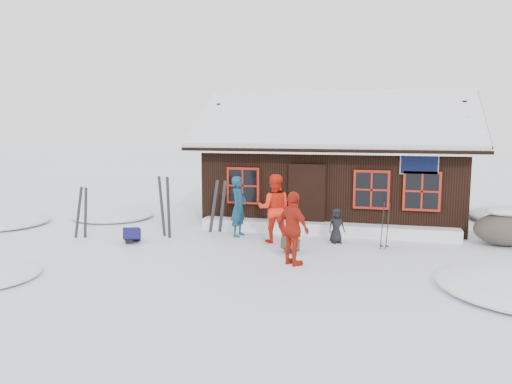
# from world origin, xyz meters

# --- Properties ---
(ground) EXTENTS (120.00, 120.00, 0.00)m
(ground) POSITION_xyz_m (0.00, 0.00, 0.00)
(ground) COLOR white
(ground) RESTS_ON ground
(mountain_hut) EXTENTS (8.90, 6.09, 4.42)m
(mountain_hut) POSITION_xyz_m (1.50, 4.98, 1.58)
(mountain_hut) COLOR black
(mountain_hut) RESTS_ON ground
(snow_drift) EXTENTS (7.60, 0.60, 0.35)m
(snow_drift) POSITION_xyz_m (1.50, 2.25, 0.17)
(snow_drift) COLOR white
(snow_drift) RESTS_ON ground
(snow_mounds) EXTENTS (20.60, 13.20, 0.48)m
(snow_mounds) POSITION_xyz_m (1.65, 1.86, 0.00)
(snow_mounds) COLOR white
(snow_mounds) RESTS_ON ground
(skier_teal) EXTENTS (0.51, 0.70, 1.76)m
(skier_teal) POSITION_xyz_m (-0.91, 1.32, 0.88)
(skier_teal) COLOR navy
(skier_teal) RESTS_ON ground
(skier_orange_left) EXTENTS (1.02, 0.86, 1.89)m
(skier_orange_left) POSITION_xyz_m (0.24, 0.86, 0.95)
(skier_orange_left) COLOR red
(skier_orange_left) RESTS_ON ground
(skier_orange_right) EXTENTS (1.04, 0.97, 1.72)m
(skier_orange_right) POSITION_xyz_m (1.17, -1.30, 0.86)
(skier_orange_right) COLOR #AE2011
(skier_orange_right) RESTS_ON ground
(skier_crouched) EXTENTS (0.56, 0.51, 0.96)m
(skier_crouched) POSITION_xyz_m (1.93, 1.15, 0.48)
(skier_crouched) COLOR black
(skier_crouched) RESTS_ON ground
(boulder) EXTENTS (1.58, 1.18, 0.92)m
(boulder) POSITION_xyz_m (6.32, 2.00, 0.47)
(boulder) COLOR #4F483F
(boulder) RESTS_ON ground
(ski_pair_left) EXTENTS (0.55, 0.17, 1.53)m
(ski_pair_left) POSITION_xyz_m (-5.18, -0.05, 0.72)
(ski_pair_left) COLOR black
(ski_pair_left) RESTS_ON ground
(ski_pair_mid) EXTENTS (0.48, 0.25, 1.81)m
(ski_pair_mid) POSITION_xyz_m (-2.95, 0.70, 0.86)
(ski_pair_mid) COLOR black
(ski_pair_mid) RESTS_ON ground
(ski_pair_right) EXTENTS (0.58, 0.15, 1.64)m
(ski_pair_right) POSITION_xyz_m (-1.67, 1.68, 0.77)
(ski_pair_right) COLOR black
(ski_pair_right) RESTS_ON ground
(ski_poles) EXTENTS (0.23, 0.11, 1.27)m
(ski_poles) POSITION_xyz_m (3.21, 0.78, 0.60)
(ski_poles) COLOR black
(ski_poles) RESTS_ON ground
(backpack_blue) EXTENTS (0.62, 0.70, 0.31)m
(backpack_blue) POSITION_xyz_m (-3.53, -0.20, 0.16)
(backpack_blue) COLOR #141047
(backpack_blue) RESTS_ON ground
(backpack_olive) EXTENTS (0.40, 0.53, 0.29)m
(backpack_olive) POSITION_xyz_m (0.89, -0.14, 0.14)
(backpack_olive) COLOR #3F3D2D
(backpack_olive) RESTS_ON ground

